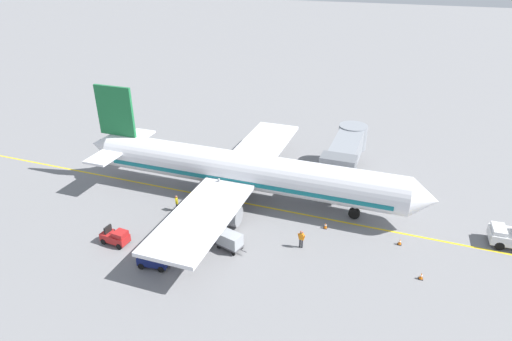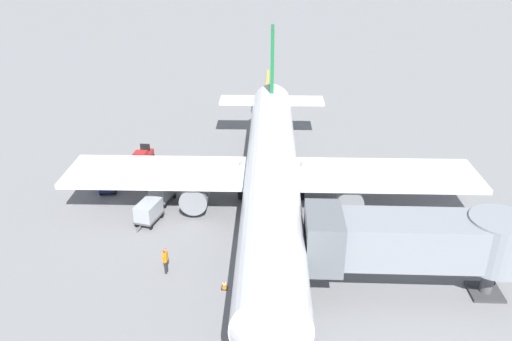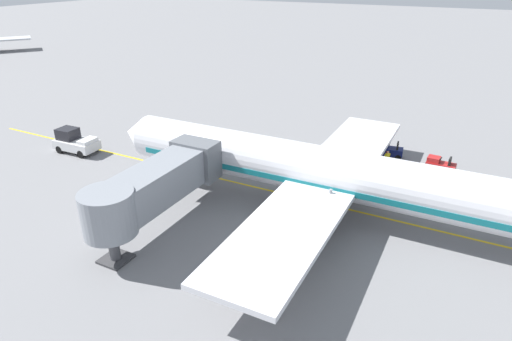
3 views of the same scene
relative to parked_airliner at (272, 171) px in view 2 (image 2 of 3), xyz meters
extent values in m
plane|color=slate|center=(0.95, -1.73, -3.19)|extent=(400.00, 400.00, 0.00)
cube|color=gold|center=(0.95, -1.73, -3.18)|extent=(0.24, 80.00, 0.01)
cylinder|color=silver|center=(0.00, 0.27, 0.10)|extent=(4.08, 32.04, 3.70)
cube|color=#14707A|center=(0.00, 0.27, -0.36)|extent=(4.09, 29.48, 0.44)
cone|color=silver|center=(0.20, -17.13, 0.40)|extent=(3.18, 2.84, 3.14)
cube|color=black|center=(-0.19, 15.67, 0.75)|extent=(2.79, 1.13, 0.60)
cube|color=silver|center=(0.01, -0.73, -0.55)|extent=(30.06, 5.56, 0.36)
cylinder|color=gray|center=(-5.50, 0.01, -1.80)|extent=(2.04, 3.22, 2.00)
cylinder|color=gray|center=(5.50, 0.14, -1.80)|extent=(2.04, 3.22, 2.00)
cube|color=#196B38|center=(0.18, -14.73, 4.70)|extent=(0.37, 4.40, 5.50)
cube|color=silver|center=(0.17, -14.53, 0.65)|extent=(10.03, 2.72, 0.24)
cylinder|color=black|center=(-0.14, 11.47, -2.64)|extent=(0.46, 1.11, 1.10)
cylinder|color=gray|center=(-0.14, 11.47, -1.09)|extent=(0.24, 0.24, 2.00)
cylinder|color=black|center=(-2.28, -1.75, -2.64)|extent=(0.46, 1.11, 1.10)
cylinder|color=gray|center=(-2.28, -1.75, -1.09)|extent=(0.24, 0.24, 2.00)
cylinder|color=black|center=(2.32, -1.70, -2.64)|extent=(0.46, 1.11, 1.10)
cylinder|color=gray|center=(2.32, -1.70, -1.09)|extent=(0.24, 0.24, 2.00)
cube|color=gray|center=(-7.24, 9.05, 0.30)|extent=(10.17, 2.80, 2.60)
cube|color=slate|center=(-2.96, 9.05, 0.30)|extent=(2.00, 3.50, 2.99)
cylinder|color=gray|center=(-12.33, 9.05, 0.30)|extent=(3.36, 3.36, 2.86)
cylinder|color=#4C4C51|center=(-12.33, 9.05, -2.09)|extent=(0.70, 0.70, 2.19)
cube|color=#38383A|center=(-12.33, 9.05, -3.11)|extent=(1.80, 1.80, 0.16)
cube|color=#B21E1E|center=(11.36, -7.73, -2.56)|extent=(1.39, 2.58, 0.70)
cube|color=#B21E1E|center=(11.41, -7.05, -1.99)|extent=(1.10, 1.12, 0.44)
cube|color=black|center=(11.31, -8.42, -1.89)|extent=(0.85, 0.22, 0.64)
cylinder|color=black|center=(11.37, -7.61, -1.91)|extent=(0.10, 0.27, 0.54)
cylinder|color=black|center=(10.89, -6.82, -2.91)|extent=(0.24, 0.57, 0.56)
cylinder|color=black|center=(11.97, -6.90, -2.91)|extent=(0.24, 0.57, 0.56)
cylinder|color=black|center=(10.76, -8.57, -2.91)|extent=(0.24, 0.57, 0.56)
cylinder|color=black|center=(11.83, -8.65, -2.91)|extent=(0.24, 0.57, 0.56)
cube|color=navy|center=(12.91, -2.81, -2.56)|extent=(1.51, 2.63, 0.70)
cube|color=navy|center=(12.82, -2.13, -1.99)|extent=(1.15, 1.17, 0.44)
cube|color=black|center=(13.00, -3.49, -1.89)|extent=(0.85, 0.27, 0.64)
cylinder|color=black|center=(12.90, -2.69, -1.91)|extent=(0.11, 0.27, 0.54)
cylinder|color=black|center=(12.26, -2.01, -2.91)|extent=(0.27, 0.58, 0.56)
cylinder|color=black|center=(13.33, -1.87, -2.91)|extent=(0.27, 0.58, 0.56)
cylinder|color=black|center=(12.49, -3.75, -2.91)|extent=(0.27, 0.58, 0.56)
cylinder|color=black|center=(13.56, -3.61, -2.91)|extent=(0.27, 0.58, 0.56)
cube|color=#4C4C51|center=(8.57, 2.11, -2.77)|extent=(1.82, 2.46, 0.12)
cube|color=#999EA3|center=(8.57, 2.11, -2.16)|extent=(1.73, 2.34, 1.10)
cylinder|color=#4C4C51|center=(8.95, 3.51, -2.78)|extent=(0.25, 0.69, 0.07)
cylinder|color=black|center=(8.25, 3.04, -3.01)|extent=(0.21, 0.38, 0.36)
cylinder|color=black|center=(9.32, 2.76, -3.01)|extent=(0.21, 0.38, 0.36)
cylinder|color=black|center=(7.83, 1.45, -3.01)|extent=(0.21, 0.38, 0.36)
cylinder|color=black|center=(8.89, 1.17, -3.01)|extent=(0.21, 0.38, 0.36)
cube|color=#4C4C51|center=(8.21, -0.91, -2.77)|extent=(1.82, 2.46, 0.12)
cube|color=#999EA3|center=(8.21, -0.91, -2.16)|extent=(1.73, 2.34, 1.10)
cylinder|color=#4C4C51|center=(8.59, 0.49, -2.78)|extent=(0.25, 0.69, 0.07)
cylinder|color=black|center=(7.89, 0.03, -3.01)|extent=(0.21, 0.38, 0.36)
cylinder|color=black|center=(8.96, -0.26, -3.01)|extent=(0.21, 0.38, 0.36)
cylinder|color=black|center=(7.47, -1.56, -3.01)|extent=(0.21, 0.38, 0.36)
cylinder|color=black|center=(8.53, -1.85, -3.01)|extent=(0.21, 0.38, 0.36)
cylinder|color=#232328|center=(6.20, 7.76, -2.76)|extent=(0.15, 0.15, 0.85)
cylinder|color=#232328|center=(6.23, 7.96, -2.76)|extent=(0.15, 0.15, 0.85)
cube|color=orange|center=(6.21, 7.86, -2.04)|extent=(0.29, 0.41, 0.60)
cylinder|color=orange|center=(6.18, 7.62, -2.09)|extent=(0.12, 0.23, 0.57)
cylinder|color=orange|center=(6.25, 8.11, -2.09)|extent=(0.12, 0.23, 0.57)
sphere|color=#997051|center=(6.21, 7.86, -1.61)|extent=(0.22, 0.22, 0.22)
cube|color=red|center=(6.21, 7.86, -1.59)|extent=(0.12, 0.27, 0.10)
cylinder|color=#232328|center=(10.28, -3.18, -2.76)|extent=(0.15, 0.15, 0.85)
cylinder|color=#232328|center=(10.12, -3.06, -2.76)|extent=(0.15, 0.15, 0.85)
cube|color=yellow|center=(10.20, -3.12, -2.04)|extent=(0.45, 0.42, 0.60)
cylinder|color=yellow|center=(10.40, -3.27, -2.09)|extent=(0.23, 0.21, 0.57)
cylinder|color=yellow|center=(10.00, -2.97, -2.09)|extent=(0.23, 0.21, 0.57)
sphere|color=tan|center=(10.20, -3.12, -1.61)|extent=(0.22, 0.22, 0.22)
cube|color=red|center=(10.20, -3.12, -1.59)|extent=(0.26, 0.22, 0.10)
cylinder|color=#232328|center=(4.55, -5.40, -2.76)|extent=(0.15, 0.15, 0.85)
cylinder|color=#232328|center=(4.71, -5.28, -2.76)|extent=(0.15, 0.15, 0.85)
cube|color=yellow|center=(4.63, -5.34, -2.04)|extent=(0.45, 0.42, 0.60)
cylinder|color=yellow|center=(4.43, -5.49, -2.09)|extent=(0.23, 0.21, 0.57)
cylinder|color=yellow|center=(4.82, -5.18, -2.09)|extent=(0.23, 0.21, 0.57)
sphere|color=#997051|center=(4.63, -5.34, -1.61)|extent=(0.22, 0.22, 0.22)
cube|color=red|center=(4.63, -5.34, -1.59)|extent=(0.26, 0.23, 0.10)
cube|color=black|center=(2.56, 9.25, -3.17)|extent=(0.36, 0.36, 0.04)
cone|color=orange|center=(2.56, 9.25, -2.87)|extent=(0.30, 0.30, 0.55)
cylinder|color=white|center=(2.56, 9.25, -2.84)|extent=(0.21, 0.21, 0.06)
camera|label=1|loc=(36.79, 14.98, 20.12)|focal=30.62mm
camera|label=2|loc=(-0.21, 32.80, 15.57)|focal=35.72mm
camera|label=3|loc=(-28.73, -9.72, 13.99)|focal=30.87mm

